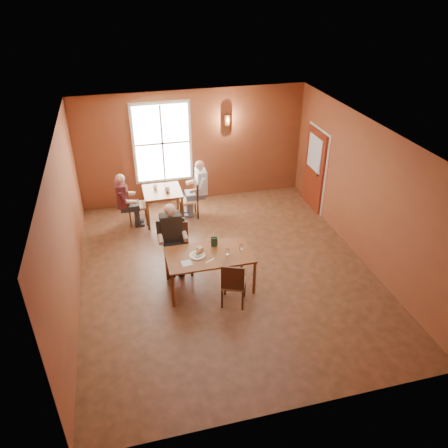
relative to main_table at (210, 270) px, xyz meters
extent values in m
cube|color=brown|center=(0.45, 0.41, -0.39)|extent=(6.00, 7.00, 0.01)
cube|color=brown|center=(0.45, 3.91, 1.11)|extent=(6.00, 0.04, 3.00)
cube|color=brown|center=(0.45, -3.09, 1.11)|extent=(6.00, 0.04, 3.00)
cube|color=brown|center=(-2.55, 0.41, 1.11)|extent=(0.04, 7.00, 3.00)
cube|color=brown|center=(3.45, 0.41, 1.11)|extent=(0.04, 7.00, 3.00)
cube|color=white|center=(0.45, 0.41, 2.61)|extent=(6.00, 7.00, 0.04)
cube|color=white|center=(-0.35, 3.86, 1.31)|extent=(1.36, 0.10, 1.96)
cube|color=maroon|center=(3.39, 2.71, 0.66)|extent=(0.12, 1.04, 2.10)
cylinder|color=brown|center=(1.35, 3.81, 1.81)|extent=(0.16, 0.16, 0.28)
cylinder|color=white|center=(-0.24, 0.00, 0.41)|extent=(0.40, 0.40, 0.04)
cube|color=tan|center=(-0.17, 0.08, 0.45)|extent=(0.13, 0.13, 0.12)
cube|color=#1F3A25|center=(0.16, 0.25, 0.50)|extent=(0.13, 0.08, 0.21)
cube|color=white|center=(-0.03, -0.21, 0.39)|extent=(0.19, 0.11, 0.00)
cube|color=white|center=(-0.48, -0.18, 0.40)|extent=(0.21, 0.21, 0.01)
imported|color=white|center=(-0.42, 2.85, 0.47)|extent=(0.13, 0.13, 0.10)
imported|color=white|center=(-0.69, 3.07, 0.48)|extent=(0.14, 0.14, 0.10)
camera|label=1|loc=(-1.44, -6.83, 5.21)|focal=35.00mm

